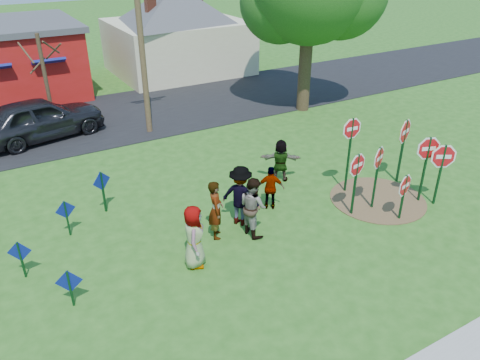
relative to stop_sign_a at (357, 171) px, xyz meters
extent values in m
plane|color=#265C1A|center=(-3.09, 1.25, -1.55)|extent=(120.00, 120.00, 0.00)
cube|color=black|center=(-3.09, 12.75, -1.53)|extent=(120.00, 7.50, 0.04)
cylinder|color=brown|center=(1.41, 0.25, -1.54)|extent=(3.20, 3.20, 0.03)
cube|color=navy|center=(-6.09, 15.65, 0.85)|extent=(1.60, 0.78, 0.45)
cube|color=beige|center=(2.41, 19.25, 0.05)|extent=(8.00, 7.00, 3.20)
cube|color=brown|center=(0.41, 18.25, 3.05)|extent=(0.55, 0.55, 1.40)
cube|color=#0F391B|center=(0.00, 0.00, -0.50)|extent=(0.06, 0.08, 2.12)
cylinder|color=white|center=(0.00, 0.00, 0.20)|extent=(0.98, 0.22, 1.00)
cylinder|color=#B30E15|center=(0.00, 0.00, 0.20)|extent=(0.85, 0.19, 0.86)
cube|color=white|center=(0.00, 0.00, 0.20)|extent=(0.43, 0.09, 0.12)
cube|color=#0F391B|center=(0.84, 1.26, -0.20)|extent=(0.06, 0.07, 2.71)
cylinder|color=white|center=(0.84, 1.26, 0.80)|extent=(0.98, 0.08, 0.98)
cylinder|color=#B30E15|center=(0.84, 1.26, 0.80)|extent=(0.84, 0.07, 0.84)
cube|color=white|center=(0.84, 1.26, 0.80)|extent=(0.43, 0.03, 0.12)
cylinder|color=gold|center=(0.84, 1.26, 0.80)|extent=(0.98, 0.08, 0.98)
cube|color=#0F391B|center=(2.54, -0.50, -0.39)|extent=(0.08, 0.09, 2.32)
cylinder|color=white|center=(2.54, -0.50, 0.38)|extent=(1.00, 0.39, 1.06)
cylinder|color=#B30E15|center=(2.54, -0.50, 0.38)|extent=(0.86, 0.34, 0.91)
cube|color=white|center=(2.54, -0.50, 0.38)|extent=(0.44, 0.17, 0.13)
cube|color=#0F391B|center=(3.00, 0.89, -0.37)|extent=(0.08, 0.09, 2.37)
cylinder|color=white|center=(3.00, 0.89, 0.39)|extent=(1.11, 0.41, 1.17)
cylinder|color=#B30E15|center=(3.00, 0.89, 0.39)|extent=(0.96, 0.36, 1.01)
cube|color=white|center=(3.00, 0.89, 0.39)|extent=(0.49, 0.18, 0.15)
cylinder|color=gold|center=(3.00, 0.89, 0.39)|extent=(1.11, 0.41, 1.17)
cube|color=#0F391B|center=(1.11, -0.99, -0.78)|extent=(0.07, 0.08, 1.55)
cylinder|color=white|center=(1.11, -0.99, -0.36)|extent=(0.94, 0.26, 0.96)
cylinder|color=#B30E15|center=(1.11, -0.99, -0.36)|extent=(0.81, 0.23, 0.83)
cube|color=white|center=(1.11, -0.99, -0.36)|extent=(0.41, 0.11, 0.12)
cube|color=#0F391B|center=(2.84, -0.88, -0.49)|extent=(0.09, 0.09, 2.13)
cylinder|color=white|center=(2.84, -0.88, 0.18)|extent=(0.96, 0.55, 1.10)
cylinder|color=#B30E15|center=(2.84, -0.88, 0.18)|extent=(0.83, 0.48, 0.94)
cube|color=white|center=(2.84, -0.88, 0.18)|extent=(0.42, 0.24, 0.14)
cylinder|color=gold|center=(2.84, -0.88, 0.18)|extent=(0.96, 0.55, 1.10)
cube|color=#0F391B|center=(0.85, -0.05, -0.47)|extent=(0.07, 0.08, 2.17)
cylinder|color=white|center=(0.85, -0.05, 0.26)|extent=(0.91, 0.40, 0.98)
cylinder|color=#B30E15|center=(0.85, -0.05, 0.26)|extent=(0.79, 0.35, 0.85)
cube|color=white|center=(0.85, -0.05, 0.26)|extent=(0.40, 0.17, 0.12)
cube|color=#0F391B|center=(-8.71, 0.21, -1.04)|extent=(0.07, 0.07, 1.03)
cube|color=navy|center=(-8.71, 0.21, -0.82)|extent=(0.61, 0.20, 0.63)
cube|color=#0F391B|center=(-9.56, 1.94, -1.01)|extent=(0.06, 0.07, 1.10)
cube|color=navy|center=(-9.56, 1.94, -0.74)|extent=(0.57, 0.22, 0.60)
cube|color=#0F391B|center=(-8.11, 3.34, -0.97)|extent=(0.05, 0.06, 1.17)
cube|color=navy|center=(-8.11, 3.34, -0.67)|extent=(0.59, 0.09, 0.59)
cube|color=#0F391B|center=(-6.79, 4.15, -0.84)|extent=(0.07, 0.08, 1.43)
cube|color=navy|center=(-6.79, 4.15, -0.44)|extent=(0.62, 0.29, 0.67)
imported|color=#3F4789|center=(-5.47, 0.16, -0.65)|extent=(0.92, 1.05, 1.82)
imported|color=#266D59|center=(-4.33, 1.09, -0.64)|extent=(0.67, 0.79, 1.83)
imported|color=brown|center=(-3.31, 0.69, -0.63)|extent=(0.76, 0.95, 1.85)
imported|color=#303035|center=(-3.35, 1.35, -0.58)|extent=(1.31, 1.44, 1.94)
imported|color=#492A56|center=(-2.05, 1.63, -0.81)|extent=(0.93, 0.80, 1.49)
imported|color=#194C1F|center=(-0.65, 3.12, -0.77)|extent=(1.48, 1.20, 1.58)
imported|color=#313236|center=(-7.43, 11.59, -0.60)|extent=(5.68, 3.21, 1.82)
cylinder|color=#4C3823|center=(-3.10, 10.04, 2.56)|extent=(0.26, 0.26, 8.23)
cylinder|color=#382819|center=(4.82, 9.03, 0.92)|extent=(0.63, 0.63, 4.95)
sphere|color=#134712|center=(3.81, 9.93, 3.62)|extent=(3.83, 3.83, 3.83)
cylinder|color=#382819|center=(-6.68, 13.25, 0.55)|extent=(0.18, 0.18, 4.20)
camera|label=1|loc=(-9.56, -9.30, 6.43)|focal=35.00mm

